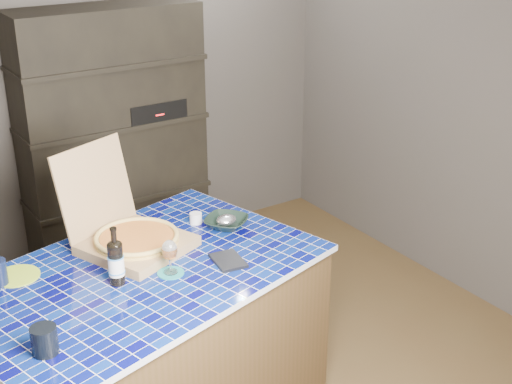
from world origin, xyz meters
TOP-DOWN VIEW (x-y plane):
  - room at (0.00, 0.00)m, footprint 3.50×3.50m
  - shelving_unit at (0.00, 1.53)m, footprint 1.20×0.41m
  - kitchen_island at (-0.59, -0.12)m, footprint 1.83×1.40m
  - pizza_box at (-0.51, 0.10)m, footprint 0.59×0.65m
  - mead_bottle at (-0.70, -0.17)m, footprint 0.07×0.07m
  - teal_trivet at (-0.47, -0.22)m, footprint 0.12×0.12m
  - wine_glass at (-0.47, -0.22)m, footprint 0.07×0.07m
  - tumbler at (-1.13, -0.49)m, footprint 0.10×0.10m
  - dvd_case at (-0.20, -0.27)m, footprint 0.15×0.20m
  - bowl at (-0.02, 0.05)m, footprint 0.30×0.30m
  - foil_contents at (-0.02, 0.05)m, footprint 0.11×0.09m
  - white_jar at (-0.13, 0.18)m, footprint 0.06×0.06m
  - green_trivet at (-1.05, 0.13)m, footprint 0.20×0.20m

SIDE VIEW (x-z plane):
  - kitchen_island at x=-0.59m, z-range 0.00..0.89m
  - teal_trivet at x=-0.47m, z-range 0.89..0.90m
  - green_trivet at x=-1.05m, z-range 0.89..0.90m
  - dvd_case at x=-0.20m, z-range 0.89..0.90m
  - shelving_unit at x=0.00m, z-range 0.00..1.80m
  - bowl at x=-0.02m, z-range 0.89..0.94m
  - white_jar at x=-0.13m, z-range 0.89..0.94m
  - foil_contents at x=-0.02m, z-range 0.91..0.96m
  - tumbler at x=-1.13m, z-range 0.89..1.00m
  - pizza_box at x=-0.51m, z-range 0.72..1.19m
  - mead_bottle at x=-0.70m, z-range 0.86..1.13m
  - wine_glass at x=-0.47m, z-range 0.92..1.08m
  - room at x=0.00m, z-range -0.50..3.00m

